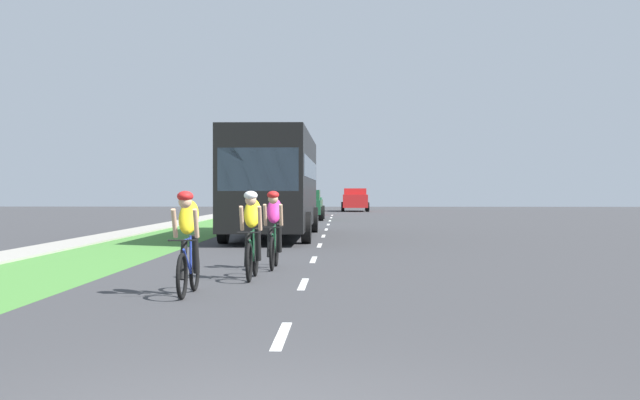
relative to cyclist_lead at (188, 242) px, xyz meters
name	(u,v)px	position (x,y,z in m)	size (l,w,h in m)	color
ground_plane	(321,243)	(1.67, 12.86, -0.81)	(120.00, 120.00, 0.00)	#38383A
grass_verge	(150,243)	(-3.52, 12.86, -0.81)	(2.95, 70.00, 0.01)	#478438
sidewalk_concrete	(80,243)	(-5.67, 12.86, -0.81)	(1.34, 70.00, 0.10)	#9E998E
lane_markings_center	(323,236)	(1.67, 16.86, -0.81)	(0.12, 52.71, 0.01)	white
cyclist_lead	(188,242)	(0.00, 0.00, 0.00)	(0.42, 1.72, 1.58)	black
cyclist_trailing	(252,234)	(0.72, 2.34, 0.00)	(0.42, 1.72, 1.58)	black
cyclist_distant	(274,229)	(0.94, 4.43, 0.00)	(0.42, 1.72, 1.58)	black
bus_black	(275,179)	(0.00, 16.36, 1.17)	(2.78, 11.60, 3.48)	black
pickup_dark_green	(304,205)	(0.21, 33.51, 0.02)	(2.22, 5.10, 1.64)	#194C2D
sedan_maroon	(306,203)	(-0.07, 43.30, -0.04)	(1.98, 4.30, 1.52)	maroon
suv_red	(355,199)	(3.32, 53.41, 0.14)	(2.15, 4.70, 1.79)	red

